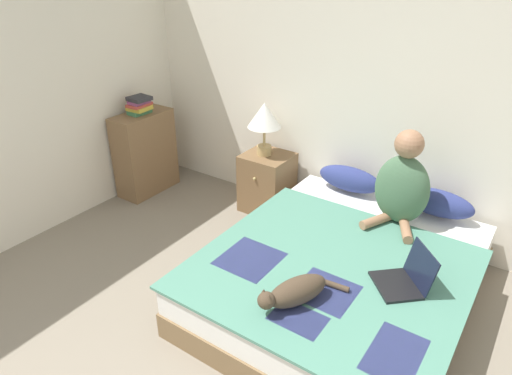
# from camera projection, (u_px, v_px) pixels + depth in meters

# --- Properties ---
(wall_back) EXTENTS (6.08, 0.05, 2.55)m
(wall_back) POSITION_uv_depth(u_px,v_px,m) (410.00, 91.00, 3.51)
(wall_back) COLOR silver
(wall_back) RESTS_ON ground_plane
(wall_side) EXTENTS (0.05, 4.34, 2.55)m
(wall_side) POSITION_uv_depth(u_px,v_px,m) (15.00, 89.00, 3.57)
(wall_side) COLOR silver
(wall_side) RESTS_ON ground_plane
(bed) EXTENTS (1.67, 2.01, 0.40)m
(bed) POSITION_uv_depth(u_px,v_px,m) (341.00, 277.00, 3.20)
(bed) COLOR brown
(bed) RESTS_ON ground_plane
(pillow_near) EXTENTS (0.55, 0.20, 0.21)m
(pillow_near) POSITION_uv_depth(u_px,v_px,m) (349.00, 179.00, 3.89)
(pillow_near) COLOR navy
(pillow_near) RESTS_ON bed
(pillow_far) EXTENTS (0.55, 0.20, 0.21)m
(pillow_far) POSITION_uv_depth(u_px,v_px,m) (437.00, 203.00, 3.52)
(pillow_far) COLOR navy
(pillow_far) RESTS_ON bed
(person_sitting) EXTENTS (0.40, 0.40, 0.73)m
(person_sitting) POSITION_uv_depth(u_px,v_px,m) (402.00, 185.00, 3.34)
(person_sitting) COLOR #476B4C
(person_sitting) RESTS_ON bed
(cat_tabby) EXTENTS (0.37, 0.51, 0.16)m
(cat_tabby) POSITION_uv_depth(u_px,v_px,m) (295.00, 292.00, 2.64)
(cat_tabby) COLOR #473828
(cat_tabby) RESTS_ON bed
(laptop_open) EXTENTS (0.42, 0.42, 0.25)m
(laptop_open) POSITION_uv_depth(u_px,v_px,m) (404.00, 279.00, 2.78)
(laptop_open) COLOR black
(laptop_open) RESTS_ON bed
(nightstand) EXTENTS (0.43, 0.43, 0.57)m
(nightstand) POSITION_uv_depth(u_px,v_px,m) (267.00, 182.00, 4.33)
(nightstand) COLOR brown
(nightstand) RESTS_ON ground_plane
(table_lamp) EXTENTS (0.30, 0.30, 0.49)m
(table_lamp) POSITION_uv_depth(u_px,v_px,m) (264.00, 118.00, 4.05)
(table_lamp) COLOR tan
(table_lamp) RESTS_ON nightstand
(bookshelf) EXTENTS (0.29, 0.62, 0.83)m
(bookshelf) POSITION_uv_depth(u_px,v_px,m) (145.00, 153.00, 4.63)
(bookshelf) COLOR brown
(bookshelf) RESTS_ON ground_plane
(book_stack_top) EXTENTS (0.20, 0.23, 0.17)m
(book_stack_top) POSITION_uv_depth(u_px,v_px,m) (139.00, 105.00, 4.39)
(book_stack_top) COLOR #3D7A51
(book_stack_top) RESTS_ON bookshelf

